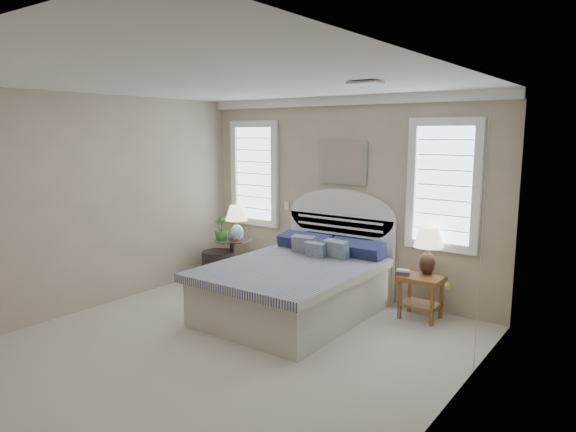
% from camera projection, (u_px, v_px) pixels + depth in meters
% --- Properties ---
extents(floor, '(4.50, 5.00, 0.01)m').
position_uv_depth(floor, '(218.00, 352.00, 5.25)').
color(floor, beige).
rests_on(floor, ground).
extents(ceiling, '(4.50, 5.00, 0.01)m').
position_uv_depth(ceiling, '(211.00, 81.00, 4.82)').
color(ceiling, white).
rests_on(ceiling, wall_back).
extents(wall_back, '(4.50, 0.02, 2.70)m').
position_uv_depth(wall_back, '(343.00, 197.00, 7.03)').
color(wall_back, '#C5AF94').
rests_on(wall_back, floor).
extents(wall_left, '(0.02, 5.00, 2.70)m').
position_uv_depth(wall_left, '(83.00, 204.00, 6.35)').
color(wall_left, '#C5AF94').
rests_on(wall_left, floor).
extents(wall_right, '(0.02, 5.00, 2.70)m').
position_uv_depth(wall_right, '(438.00, 254.00, 3.72)').
color(wall_right, '#C5AF94').
rests_on(wall_right, floor).
extents(crown_molding, '(4.50, 0.08, 0.12)m').
position_uv_depth(crown_molding, '(343.00, 101.00, 6.79)').
color(crown_molding, white).
rests_on(crown_molding, wall_back).
extents(hvac_vent, '(0.30, 0.20, 0.02)m').
position_uv_depth(hvac_vent, '(365.00, 83.00, 4.76)').
color(hvac_vent, '#B2B2B2').
rests_on(hvac_vent, ceiling).
extents(switch_plate, '(0.08, 0.01, 0.12)m').
position_uv_depth(switch_plate, '(287.00, 206.00, 7.60)').
color(switch_plate, white).
rests_on(switch_plate, wall_back).
extents(window_left, '(0.90, 0.06, 1.60)m').
position_uv_depth(window_left, '(255.00, 174.00, 7.87)').
color(window_left, silver).
rests_on(window_left, wall_back).
extents(window_right, '(0.90, 0.06, 1.60)m').
position_uv_depth(window_right, '(444.00, 185.00, 6.15)').
color(window_right, silver).
rests_on(window_right, wall_back).
extents(painting, '(0.74, 0.04, 0.58)m').
position_uv_depth(painting, '(342.00, 163.00, 6.92)').
color(painting, silver).
rests_on(painting, wall_back).
extents(closet_door, '(0.02, 1.80, 2.40)m').
position_uv_depth(closet_door, '(482.00, 245.00, 4.71)').
color(closet_door, silver).
rests_on(closet_door, floor).
extents(bed, '(1.72, 2.28, 1.47)m').
position_uv_depth(bed, '(299.00, 283.00, 6.35)').
color(bed, beige).
rests_on(bed, floor).
extents(side_table_left, '(0.56, 0.56, 0.63)m').
position_uv_depth(side_table_left, '(233.00, 255.00, 7.79)').
color(side_table_left, black).
rests_on(side_table_left, floor).
extents(nightstand_right, '(0.50, 0.40, 0.53)m').
position_uv_depth(nightstand_right, '(421.00, 288.00, 6.15)').
color(nightstand_right, brown).
rests_on(nightstand_right, floor).
extents(floor_pot, '(0.59, 0.59, 0.45)m').
position_uv_depth(floor_pot, '(219.00, 266.00, 7.78)').
color(floor_pot, black).
rests_on(floor_pot, floor).
extents(lamp_left, '(0.41, 0.41, 0.54)m').
position_uv_depth(lamp_left, '(237.00, 219.00, 7.59)').
color(lamp_left, white).
rests_on(lamp_left, side_table_left).
extents(lamp_right, '(0.46, 0.46, 0.58)m').
position_uv_depth(lamp_right, '(428.00, 245.00, 6.16)').
color(lamp_right, black).
rests_on(lamp_right, nightstand_right).
extents(potted_plant, '(0.23, 0.23, 0.36)m').
position_uv_depth(potted_plant, '(221.00, 228.00, 7.64)').
color(potted_plant, '#3A702C').
rests_on(potted_plant, side_table_left).
extents(books_left, '(0.19, 0.14, 0.05)m').
position_uv_depth(books_left, '(235.00, 239.00, 7.65)').
color(books_left, '#A63029').
rests_on(books_left, side_table_left).
extents(books_right, '(0.19, 0.16, 0.07)m').
position_uv_depth(books_right, '(403.00, 272.00, 6.16)').
color(books_right, '#A63029').
rests_on(books_right, nightstand_right).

